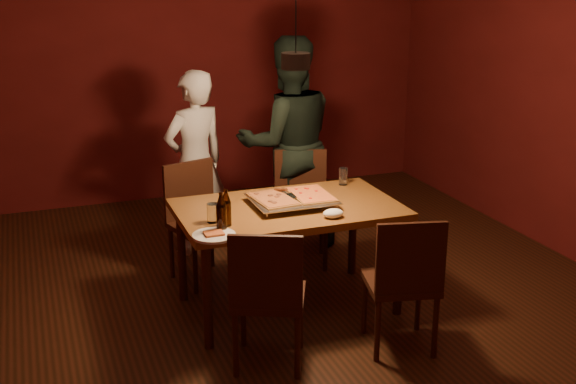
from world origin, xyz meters
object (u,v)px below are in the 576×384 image
object	(u,v)px
dining_table	(288,216)
pizza_tray	(292,202)
chair_near_right	(405,273)
pendant_lamp	(296,59)
plate_slice	(214,235)
chair_far_left	(196,210)
chair_near_left	(267,287)
beer_bottle_a	(221,212)
chair_far_right	(301,196)
diner_dark	(288,144)
beer_bottle_b	(226,208)
diner_white	(195,163)

from	to	relation	value
dining_table	pizza_tray	xyz separation A→B (m)	(0.03, 0.01, 0.10)
chair_near_right	pendant_lamp	size ratio (longest dim) A/B	0.46
plate_slice	pendant_lamp	xyz separation A→B (m)	(0.60, 0.21, 1.00)
chair_far_left	plate_slice	bearing A→B (deg)	65.28
plate_slice	chair_near_left	bearing A→B (deg)	-57.88
beer_bottle_a	pendant_lamp	size ratio (longest dim) A/B	0.22
chair_far_right	chair_near_left	bearing A→B (deg)	80.76
chair_near_left	plate_slice	xyz separation A→B (m)	(-0.22, 0.35, 0.22)
chair_far_right	diner_dark	size ratio (longest dim) A/B	0.30
chair_near_right	beer_bottle_b	bearing A→B (deg)	160.53
diner_white	chair_far_left	bearing A→B (deg)	57.47
chair_far_right	pizza_tray	world-z (taller)	chair_far_right
chair_near_left	diner_dark	distance (m)	2.09
chair_far_left	diner_white	world-z (taller)	diner_white
dining_table	beer_bottle_b	distance (m)	0.58
chair_near_left	pizza_tray	size ratio (longest dim) A/B	1.01
chair_near_left	diner_white	distance (m)	2.02
beer_bottle_b	diner_white	distance (m)	1.51
dining_table	chair_near_left	distance (m)	0.85
pizza_tray	pendant_lamp	world-z (taller)	pendant_lamp
dining_table	chair_far_left	bearing A→B (deg)	122.16
chair_near_left	pendant_lamp	world-z (taller)	pendant_lamp
beer_bottle_a	diner_dark	world-z (taller)	diner_dark
dining_table	chair_near_right	bearing A→B (deg)	-61.93
chair_far_right	beer_bottle_b	world-z (taller)	beer_bottle_b
chair_near_left	diner_dark	world-z (taller)	diner_dark
chair_far_left	diner_white	xyz separation A→B (m)	(0.12, 0.53, 0.23)
chair_far_right	chair_near_left	size ratio (longest dim) A/B	0.96
pendant_lamp	chair_far_right	bearing A→B (deg)	66.62
beer_bottle_a	pizza_tray	bearing A→B (deg)	28.73
chair_far_right	beer_bottle_a	size ratio (longest dim) A/B	2.16
chair_far_left	beer_bottle_b	distance (m)	1.02
diner_dark	diner_white	bearing A→B (deg)	-3.60
pizza_tray	pendant_lamp	size ratio (longest dim) A/B	0.50
chair_near_right	beer_bottle_b	xyz separation A→B (m)	(-0.94, 0.61, 0.33)
chair_near_right	dining_table	bearing A→B (deg)	131.56
plate_slice	beer_bottle_a	bearing A→B (deg)	48.42
dining_table	pizza_tray	bearing A→B (deg)	17.78
chair_near_left	chair_near_right	bearing A→B (deg)	17.55
pendant_lamp	diner_dark	bearing A→B (deg)	71.66
beer_bottle_a	diner_white	world-z (taller)	diner_white
diner_dark	chair_far_right	bearing A→B (deg)	92.33
chair_near_right	pizza_tray	xyz separation A→B (m)	(-0.41, 0.85, 0.24)
beer_bottle_b	pendant_lamp	size ratio (longest dim) A/B	0.22
dining_table	diner_white	distance (m)	1.32
chair_near_left	plate_slice	world-z (taller)	chair_near_left
plate_slice	pendant_lamp	distance (m)	1.19
plate_slice	chair_near_right	bearing A→B (deg)	-22.73
chair_far_right	diner_white	world-z (taller)	diner_white
chair_far_left	chair_near_left	xyz separation A→B (m)	(0.07, -1.48, 0.00)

